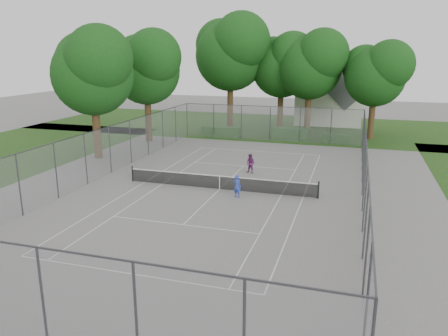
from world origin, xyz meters
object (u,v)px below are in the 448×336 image
(tennis_net, at_px, (220,182))
(house, at_px, (330,92))
(woman_player, at_px, (251,164))
(girl_player, at_px, (237,186))

(tennis_net, bearing_deg, house, 80.73)
(house, xyz_separation_m, woman_player, (-3.92, -25.80, -3.23))
(house, bearing_deg, woman_player, -98.64)
(house, distance_m, girl_player, 31.79)
(tennis_net, xyz_separation_m, girl_player, (1.53, -1.20, 0.21))
(house, bearing_deg, tennis_net, -99.27)
(house, height_order, girl_player, house)
(tennis_net, relative_size, woman_player, 8.74)
(tennis_net, height_order, girl_player, girl_player)
(girl_player, xyz_separation_m, woman_player, (-0.51, 5.64, 0.02))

